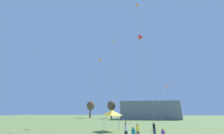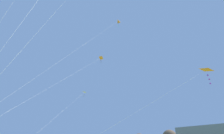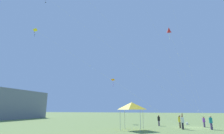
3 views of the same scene
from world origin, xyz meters
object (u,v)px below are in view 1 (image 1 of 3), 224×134
Objects in this scene: person_black_shirt at (154,128)px; kite_orange_diamond_6 at (114,41)px; person_white_shirt at (126,129)px; kite_orange_delta_1 at (101,61)px; festival_tent at (112,113)px; kite_orange_delta_4 at (137,7)px; kite_red_diamond_2 at (140,36)px; kite_yellow_delta_5 at (91,81)px; kite_orange_delta_3 at (167,87)px; person_yellow_shirt at (138,130)px.

person_black_shirt is 28.72m from kite_orange_diamond_6.
kite_orange_delta_1 is at bearing 109.86° from person_white_shirt.
kite_orange_delta_4 reaches higher than festival_tent.
kite_red_diamond_2 is 19.86m from kite_yellow_delta_5.
kite_orange_delta_3 is at bearing 94.82° from person_black_shirt.
kite_orange_delta_4 is 23.39m from kite_yellow_delta_5.
person_white_shirt is 28.92m from kite_orange_delta_4.
person_yellow_shirt is 0.84× the size of person_white_shirt.
person_black_shirt is 0.06× the size of kite_orange_delta_4.
festival_tent is 7.46m from person_yellow_shirt.
kite_orange_delta_4 is 12.53m from kite_orange_diamond_6.
person_yellow_shirt is (4.01, -5.95, -2.03)m from festival_tent.
person_white_shirt is 0.09× the size of kite_orange_delta_1.
person_white_shirt is at bearing -106.15° from person_black_shirt.
kite_orange_diamond_6 is at bearing 125.64° from kite_orange_delta_4.
kite_orange_delta_4 is (3.91, 7.47, 27.66)m from person_white_shirt.
kite_orange_delta_4 is (-0.28, 4.29, 27.77)m from person_black_shirt.
festival_tent is 26.51m from kite_orange_delta_4.
kite_orange_delta_1 is 18.12m from kite_orange_delta_4.
person_white_shirt is at bearing -68.15° from festival_tent.
person_black_shirt is at bearing -42.20° from kite_yellow_delta_5.
kite_yellow_delta_5 is at bearing -146.22° from kite_orange_delta_1.
kite_orange_delta_4 is at bearing -31.23° from kite_yellow_delta_5.
kite_orange_delta_3 reaches higher than person_white_shirt.
kite_yellow_delta_5 is (-19.47, 3.18, 2.69)m from kite_orange_delta_3.
kite_orange_delta_4 is at bearing -54.36° from kite_orange_diamond_6.
person_black_shirt is at bearing 62.53° from kite_red_diamond_2.
kite_orange_delta_4 reaches higher than kite_orange_diamond_6.
kite_red_diamond_2 is 0.62× the size of kite_orange_diamond_6.
kite_orange_delta_3 is at bearing 59.05° from kite_red_diamond_2.
person_white_shirt is 0.08× the size of kite_orange_diamond_6.
kite_red_diamond_2 reaches higher than person_black_shirt.
person_black_shirt is 21.25m from kite_yellow_delta_5.
kite_yellow_delta_5 is 15.11m from kite_orange_diamond_6.
kite_orange_diamond_6 reaches higher than kite_orange_delta_1.
person_yellow_shirt is 0.10× the size of kite_yellow_delta_5.
person_black_shirt is at bearing 34.26° from person_white_shirt.
kite_red_diamond_2 is (5.34, -5.58, 12.36)m from festival_tent.
person_white_shirt is at bearing 51.15° from person_yellow_shirt.
kite_orange_delta_3 reaches higher than person_black_shirt.
festival_tent is 14.57m from kite_red_diamond_2.
kite_orange_delta_4 is (11.11, -9.70, 10.52)m from kite_orange_delta_1.
kite_orange_delta_1 reaches higher than kite_yellow_delta_5.
kite_orange_diamond_6 reaches higher than kite_red_diamond_2.
person_yellow_shirt is at bearing -54.29° from kite_yellow_delta_5.
person_black_shirt is 0.10× the size of kite_yellow_delta_5.
kite_orange_delta_1 is 0.86× the size of kite_orange_diamond_6.
kite_orange_delta_4 reaches higher than kite_orange_delta_1.
kite_orange_diamond_6 is (-7.25, 14.00, 24.01)m from person_black_shirt.
kite_orange_delta_3 is 21.35m from kite_orange_diamond_6.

